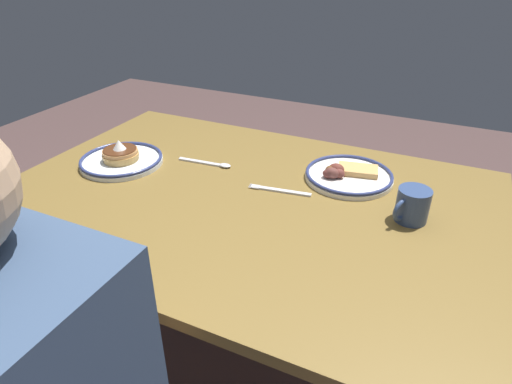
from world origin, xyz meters
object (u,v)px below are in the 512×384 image
at_px(plate_center_pancakes, 348,175).
at_px(tea_spoon, 212,164).
at_px(plate_near_main, 121,159).
at_px(coffee_mug, 412,205).
at_px(fork_near, 279,190).

xyz_separation_m(plate_center_pancakes, tea_spoon, (0.43, 0.09, -0.01)).
height_order(plate_near_main, tea_spoon, plate_near_main).
bearing_deg(coffee_mug, fork_near, 0.74).
bearing_deg(tea_spoon, plate_center_pancakes, -167.98).
height_order(coffee_mug, fork_near, coffee_mug).
bearing_deg(plate_center_pancakes, fork_near, 44.88).
xyz_separation_m(plate_near_main, coffee_mug, (-0.91, -0.05, 0.03)).
xyz_separation_m(plate_near_main, tea_spoon, (-0.28, -0.12, -0.01)).
relative_size(plate_center_pancakes, coffee_mug, 2.47).
bearing_deg(tea_spoon, plate_near_main, 23.30).
bearing_deg(fork_near, plate_center_pancakes, -135.12).
height_order(plate_near_main, fork_near, plate_near_main).
xyz_separation_m(coffee_mug, fork_near, (0.37, 0.00, -0.04)).
distance_m(plate_near_main, tea_spoon, 0.30).
distance_m(plate_near_main, coffee_mug, 0.92).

